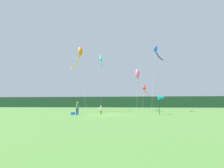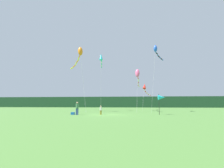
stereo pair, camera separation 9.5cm
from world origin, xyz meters
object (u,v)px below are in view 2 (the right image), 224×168
at_px(kite_blue, 156,50).
at_px(banner_flag_pole, 161,98).
at_px(person_adult, 77,108).
at_px(person_child, 101,110).
at_px(kite_red, 145,88).
at_px(kite_rainbow, 138,76).
at_px(kite_cyan, 101,59).
at_px(kite_orange, 80,53).
at_px(cooler_box, 73,113).

bearing_deg(kite_blue, banner_flag_pole, -95.61).
relative_size(person_adult, kite_blue, 0.14).
bearing_deg(person_child, kite_red, 64.42).
height_order(person_child, kite_red, kite_red).
distance_m(kite_red, kite_blue, 9.31).
bearing_deg(kite_rainbow, kite_cyan, 157.99).
distance_m(person_child, kite_rainbow, 12.32).
bearing_deg(kite_rainbow, person_child, -120.12).
xyz_separation_m(banner_flag_pole, kite_red, (-0.83, 14.08, 2.61)).
bearing_deg(kite_blue, kite_orange, -176.78).
relative_size(banner_flag_pole, kite_red, 0.33).
bearing_deg(person_adult, person_child, 11.39).
height_order(person_child, kite_rainbow, kite_rainbow).
bearing_deg(person_child, kite_blue, 44.85).
xyz_separation_m(banner_flag_pole, kite_orange, (-13.81, 6.84, 8.78)).
bearing_deg(kite_cyan, cooler_box, -96.82).
bearing_deg(kite_blue, kite_rainbow, 172.87).
bearing_deg(banner_flag_pole, kite_cyan, 132.85).
distance_m(cooler_box, kite_blue, 19.23).
xyz_separation_m(banner_flag_pole, kite_rainbow, (-2.75, 8.10, 4.45)).
bearing_deg(kite_rainbow, cooler_box, -133.71).
bearing_deg(kite_red, kite_rainbow, -107.81).
distance_m(cooler_box, kite_rainbow, 14.75).
xyz_separation_m(person_child, kite_rainbow, (5.38, 9.28, 6.07)).
xyz_separation_m(kite_cyan, kite_orange, (-3.44, -4.34, -0.10)).
height_order(person_adult, person_child, person_adult).
height_order(kite_cyan, kite_red, kite_cyan).
relative_size(person_child, banner_flag_pole, 0.43).
relative_size(kite_orange, kite_blue, 0.99).
bearing_deg(kite_orange, kite_red, 29.15).
relative_size(person_adult, banner_flag_pole, 0.60).
xyz_separation_m(kite_blue, kite_rainbow, (-3.50, 0.44, -4.71)).
bearing_deg(kite_orange, banner_flag_pole, -26.35).
bearing_deg(kite_orange, kite_rainbow, 6.49).
xyz_separation_m(person_child, banner_flag_pole, (8.13, 1.18, 1.62)).
bearing_deg(cooler_box, kite_orange, 103.11).
relative_size(kite_red, kite_rainbow, 1.04).
height_order(person_adult, kite_red, kite_red).
height_order(cooler_box, kite_orange, kite_orange).
bearing_deg(person_adult, banner_flag_pole, 9.12).
distance_m(kite_orange, kite_rainbow, 11.94).
distance_m(person_adult, kite_red, 19.35).
bearing_deg(kite_red, cooler_box, -125.43).
bearing_deg(cooler_box, kite_rainbow, 46.29).
bearing_deg(banner_flag_pole, person_adult, -170.88).
distance_m(kite_cyan, kite_blue, 11.67).
height_order(person_child, cooler_box, person_child).
bearing_deg(banner_flag_pole, cooler_box, -173.04).
distance_m(banner_flag_pole, kite_rainbow, 9.64).
xyz_separation_m(kite_red, kite_orange, (-12.98, -7.24, 6.18)).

